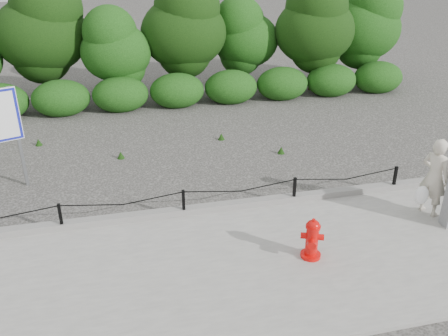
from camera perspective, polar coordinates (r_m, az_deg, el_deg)
ground at (r=10.30m, az=-4.81°, el=-6.01°), size 90.00×90.00×0.00m
sidewalk at (r=8.65m, az=-2.69°, el=-12.55°), size 14.00×4.00×0.08m
curb at (r=10.27m, az=-4.88°, el=-5.16°), size 14.00×0.22×0.14m
chain_barrier at (r=10.07m, az=-4.90°, el=-3.80°), size 10.06×0.06×0.60m
treeline at (r=17.95m, az=-9.04°, el=15.81°), size 20.41×3.61×4.41m
fire_hydrant at (r=8.90m, az=10.54°, el=-8.42°), size 0.50×0.50×0.81m
pedestrian at (r=10.82m, az=23.91°, el=-1.13°), size 0.81×0.73×1.71m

